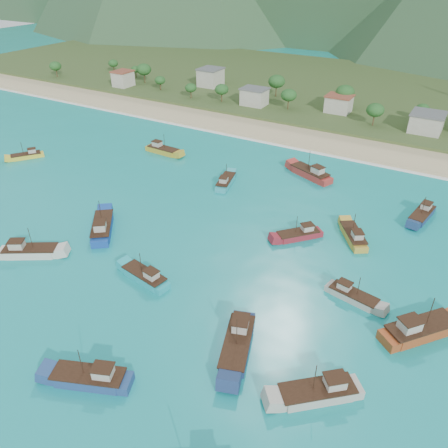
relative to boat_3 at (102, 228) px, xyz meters
The scene contains 21 objects.
ground 23.37m from the boat_3, 18.04° to the right, with size 600.00×600.00×0.00m, color #0C7385.
beach 75.13m from the boat_3, 72.81° to the left, with size 400.00×18.00×1.20m, color beige.
land 134.62m from the boat_3, 80.51° to the left, with size 400.00×110.00×2.40m, color #385123.
surf_line 66.12m from the boat_3, 70.37° to the left, with size 400.00×2.50×0.08m, color white.
village 106.01m from the boat_3, 64.85° to the left, with size 216.36×26.85×7.04m.
vegetation 97.74m from the boat_3, 81.37° to the left, with size 271.49×25.69×8.66m.
boat_3 is the anchor object (origin of this frame).
boat_5 60.84m from the boat_3, ahead, with size 10.69×11.79×7.28m.
boat_6 50.26m from the boat_3, ahead, with size 9.23×4.29×5.25m.
boat_7 37.77m from the boat_3, 48.77° to the right, with size 11.14×6.97×6.34m.
boat_8 50.53m from the boat_3, 26.97° to the left, with size 7.84×9.69×5.76m.
boat_11 41.13m from the boat_3, 19.32° to the right, with size 7.16×12.46×7.06m.
boat_12 48.58m from the boat_3, 158.55° to the left, with size 7.13×8.59×5.14m.
boat_14 67.48m from the boat_3, 34.78° to the left, with size 4.54×10.26×5.86m.
boat_17 39.78m from the boat_3, 26.85° to the left, with size 8.35×8.82×5.54m.
boat_18 42.44m from the boat_3, 110.28° to the left, with size 10.66×3.58×6.22m.
boat_19 53.83m from the boat_3, 16.68° to the right, with size 10.30×9.55×6.42m.
boat_20 19.26m from the boat_3, 24.58° to the right, with size 10.12×4.53×5.77m.
boat_24 14.35m from the boat_3, 114.35° to the right, with size 10.98×8.44×6.44m.
boat_25 33.17m from the boat_3, 70.74° to the left, with size 5.00×9.85×5.59m.
boat_27 53.49m from the boat_3, 59.14° to the left, with size 12.38×8.02×7.07m.
Camera 1 is at (37.02, -45.34, 48.09)m, focal length 35.00 mm.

